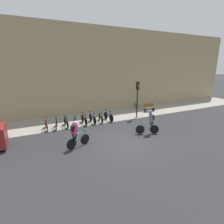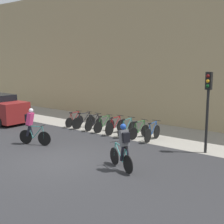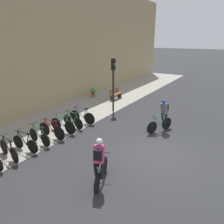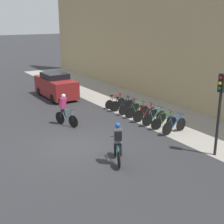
% 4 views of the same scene
% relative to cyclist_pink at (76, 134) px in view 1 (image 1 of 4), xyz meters
% --- Properties ---
extents(ground, '(200.00, 200.00, 0.00)m').
position_rel_cyclist_pink_xyz_m(ground, '(3.02, -0.88, -0.95)').
color(ground, '#2B2B2D').
extents(kerb_strip, '(44.00, 4.50, 0.01)m').
position_rel_cyclist_pink_xyz_m(kerb_strip, '(3.02, 5.87, -0.94)').
color(kerb_strip, gray).
rests_on(kerb_strip, ground).
extents(building_facade, '(44.00, 0.60, 9.16)m').
position_rel_cyclist_pink_xyz_m(building_facade, '(3.02, 8.42, 3.64)').
color(building_facade, tan).
rests_on(building_facade, ground).
extents(cyclist_pink, '(1.64, 0.68, 1.79)m').
position_rel_cyclist_pink_xyz_m(cyclist_pink, '(0.00, 0.00, 0.00)').
color(cyclist_pink, black).
rests_on(cyclist_pink, ground).
extents(cyclist_grey, '(1.62, 0.81, 1.78)m').
position_rel_cyclist_pink_xyz_m(cyclist_grey, '(5.64, -0.19, -0.00)').
color(cyclist_grey, black).
rests_on(cyclist_grey, ground).
extents(parked_bike_0, '(0.46, 1.56, 0.94)m').
position_rel_cyclist_pink_xyz_m(parked_bike_0, '(-1.34, 4.26, -0.57)').
color(parked_bike_0, black).
rests_on(parked_bike_0, ground).
extents(parked_bike_1, '(0.50, 1.69, 0.98)m').
position_rel_cyclist_pink_xyz_m(parked_bike_1, '(-0.54, 4.26, -0.54)').
color(parked_bike_1, black).
rests_on(parked_bike_1, ground).
extents(parked_bike_2, '(0.46, 1.59, 0.95)m').
position_rel_cyclist_pink_xyz_m(parked_bike_2, '(0.26, 4.26, -0.56)').
color(parked_bike_2, black).
rests_on(parked_bike_2, ground).
extents(parked_bike_3, '(0.46, 1.63, 0.96)m').
position_rel_cyclist_pink_xyz_m(parked_bike_3, '(1.05, 4.26, -0.55)').
color(parked_bike_3, black).
rests_on(parked_bike_3, ground).
extents(parked_bike_4, '(0.46, 1.76, 0.99)m').
position_rel_cyclist_pink_xyz_m(parked_bike_4, '(1.85, 4.26, -0.53)').
color(parked_bike_4, black).
rests_on(parked_bike_4, ground).
extents(parked_bike_5, '(0.46, 1.72, 0.99)m').
position_rel_cyclist_pink_xyz_m(parked_bike_5, '(2.65, 4.26, -0.53)').
color(parked_bike_5, black).
rests_on(parked_bike_5, ground).
extents(parked_bike_6, '(0.46, 1.60, 0.96)m').
position_rel_cyclist_pink_xyz_m(parked_bike_6, '(3.45, 4.26, -0.55)').
color(parked_bike_6, black).
rests_on(parked_bike_6, ground).
extents(parked_bike_7, '(0.46, 1.76, 0.99)m').
position_rel_cyclist_pink_xyz_m(parked_bike_7, '(4.25, 4.26, -0.53)').
color(parked_bike_7, black).
rests_on(parked_bike_7, ground).
extents(traffic_light_pole, '(0.26, 0.30, 3.58)m').
position_rel_cyclist_pink_xyz_m(traffic_light_pole, '(7.20, 3.87, 1.53)').
color(traffic_light_pole, black).
rests_on(traffic_light_pole, ground).
extents(bench, '(1.41, 0.44, 0.89)m').
position_rel_cyclist_pink_xyz_m(bench, '(9.87, 5.30, -0.49)').
color(bench, brown).
rests_on(bench, ground).
extents(potted_plant, '(0.48, 0.48, 0.78)m').
position_rel_cyclist_pink_xyz_m(potted_plant, '(9.45, 7.29, -0.51)').
color(potted_plant, brown).
rests_on(potted_plant, ground).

